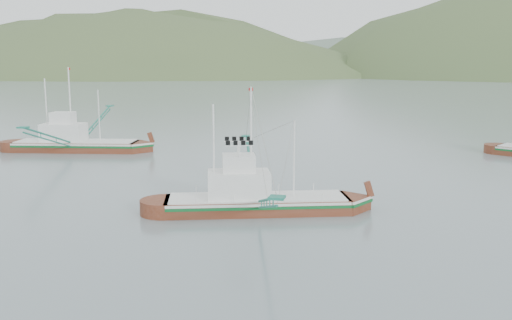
# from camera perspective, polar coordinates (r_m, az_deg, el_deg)

# --- Properties ---
(ground) EXTENTS (1200.00, 1200.00, 0.00)m
(ground) POSITION_cam_1_polar(r_m,az_deg,el_deg) (38.80, -2.07, -6.15)
(ground) COLOR slate
(ground) RESTS_ON ground
(main_boat) EXTENTS (13.58, 23.15, 9.64)m
(main_boat) POSITION_cam_1_polar(r_m,az_deg,el_deg) (40.67, -0.05, -2.65)
(main_boat) COLOR #5B2613
(main_boat) RESTS_ON ground
(bg_boat_left) EXTENTS (15.14, 26.39, 10.77)m
(bg_boat_left) POSITION_cam_1_polar(r_m,az_deg,el_deg) (71.67, -17.69, 2.27)
(bg_boat_left) COLOR #5B2613
(bg_boat_left) RESTS_ON ground
(headland_left) EXTENTS (448.00, 308.00, 210.00)m
(headland_left) POSITION_cam_1_polar(r_m,az_deg,el_deg) (439.29, -12.36, 8.27)
(headland_left) COLOR #43572D
(headland_left) RESTS_ON ground
(ridge_distant) EXTENTS (960.00, 400.00, 240.00)m
(ridge_distant) POSITION_cam_1_polar(r_m,az_deg,el_deg) (596.36, 15.50, 8.51)
(ridge_distant) COLOR slate
(ridge_distant) RESTS_ON ground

